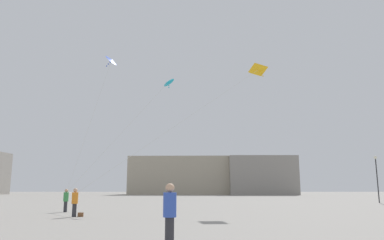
{
  "coord_description": "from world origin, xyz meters",
  "views": [
    {
      "loc": [
        -0.11,
        -4.26,
        1.66
      ],
      "look_at": [
        0.0,
        16.25,
        5.45
      ],
      "focal_mm": 34.33,
      "sensor_mm": 36.0,
      "label": 1
    }
  ],
  "objects_px": {
    "kite_cyan_diamond": "(168,83)",
    "handbag_beside_flyer": "(81,215)",
    "person_in_blue": "(170,211)",
    "person_in_orange": "(75,201)",
    "kite_amber_delta": "(255,72)",
    "lamppost_east": "(377,171)",
    "person_in_green": "(66,199)",
    "building_centre_hall": "(187,176)",
    "kite_cobalt_diamond": "(111,61)",
    "building_right_hall": "(259,176)"
  },
  "relations": [
    {
      "from": "person_in_orange",
      "to": "person_in_blue",
      "type": "xyz_separation_m",
      "value": [
        6.11,
        -10.84,
        0.08
      ]
    },
    {
      "from": "handbag_beside_flyer",
      "to": "lamppost_east",
      "type": "bearing_deg",
      "value": 35.7
    },
    {
      "from": "kite_cobalt_diamond",
      "to": "kite_amber_delta",
      "type": "bearing_deg",
      "value": -3.1
    },
    {
      "from": "person_in_blue",
      "to": "kite_amber_delta",
      "type": "height_order",
      "value": "kite_amber_delta"
    },
    {
      "from": "handbag_beside_flyer",
      "to": "kite_cobalt_diamond",
      "type": "bearing_deg",
      "value": 92.88
    },
    {
      "from": "building_right_hall",
      "to": "lamppost_east",
      "type": "xyz_separation_m",
      "value": [
        4.0,
        -50.19,
        -1.02
      ]
    },
    {
      "from": "kite_cobalt_diamond",
      "to": "kite_cyan_diamond",
      "type": "xyz_separation_m",
      "value": [
        4.82,
        0.7,
        -1.76
      ]
    },
    {
      "from": "kite_cyan_diamond",
      "to": "handbag_beside_flyer",
      "type": "distance_m",
      "value": 14.36
    },
    {
      "from": "kite_cyan_diamond",
      "to": "building_centre_hall",
      "type": "distance_m",
      "value": 63.92
    },
    {
      "from": "person_in_orange",
      "to": "building_centre_hall",
      "type": "height_order",
      "value": "building_centre_hall"
    },
    {
      "from": "kite_amber_delta",
      "to": "handbag_beside_flyer",
      "type": "relative_size",
      "value": 41.29
    },
    {
      "from": "kite_cyan_diamond",
      "to": "lamppost_east",
      "type": "relative_size",
      "value": 1.88
    },
    {
      "from": "person_in_blue",
      "to": "handbag_beside_flyer",
      "type": "distance_m",
      "value": 12.4
    },
    {
      "from": "kite_amber_delta",
      "to": "kite_cyan_diamond",
      "type": "relative_size",
      "value": 1.34
    },
    {
      "from": "kite_cyan_diamond",
      "to": "person_in_blue",
      "type": "bearing_deg",
      "value": -86.08
    },
    {
      "from": "building_right_hall",
      "to": "handbag_beside_flyer",
      "type": "relative_size",
      "value": 49.96
    },
    {
      "from": "person_in_blue",
      "to": "building_right_hall",
      "type": "distance_m",
      "value": 82.86
    },
    {
      "from": "building_right_hall",
      "to": "handbag_beside_flyer",
      "type": "xyz_separation_m",
      "value": [
        -23.47,
        -69.93,
        -4.39
      ]
    },
    {
      "from": "kite_amber_delta",
      "to": "building_right_hall",
      "type": "relative_size",
      "value": 0.83
    },
    {
      "from": "kite_cobalt_diamond",
      "to": "handbag_beside_flyer",
      "type": "height_order",
      "value": "kite_cobalt_diamond"
    },
    {
      "from": "person_in_green",
      "to": "person_in_orange",
      "type": "bearing_deg",
      "value": -135.7
    },
    {
      "from": "person_in_orange",
      "to": "handbag_beside_flyer",
      "type": "relative_size",
      "value": 5.11
    },
    {
      "from": "lamppost_east",
      "to": "kite_cobalt_diamond",
      "type": "bearing_deg",
      "value": -157.27
    },
    {
      "from": "person_in_orange",
      "to": "lamppost_east",
      "type": "distance_m",
      "value": 34.27
    },
    {
      "from": "person_in_blue",
      "to": "kite_cyan_diamond",
      "type": "distance_m",
      "value": 21.97
    },
    {
      "from": "building_centre_hall",
      "to": "person_in_orange",
      "type": "bearing_deg",
      "value": -94.59
    },
    {
      "from": "person_in_orange",
      "to": "person_in_blue",
      "type": "height_order",
      "value": "person_in_blue"
    },
    {
      "from": "person_in_orange",
      "to": "handbag_beside_flyer",
      "type": "bearing_deg",
      "value": 148.11
    },
    {
      "from": "kite_cobalt_diamond",
      "to": "kite_amber_delta",
      "type": "distance_m",
      "value": 12.27
    },
    {
      "from": "person_in_orange",
      "to": "kite_cyan_diamond",
      "type": "xyz_separation_m",
      "value": [
        4.76,
        8.86,
        9.72
      ]
    },
    {
      "from": "person_in_blue",
      "to": "lamppost_east",
      "type": "height_order",
      "value": "lamppost_east"
    },
    {
      "from": "handbag_beside_flyer",
      "to": "person_in_blue",
      "type": "bearing_deg",
      "value": -62.22
    },
    {
      "from": "person_in_blue",
      "to": "kite_cobalt_diamond",
      "type": "relative_size",
      "value": 0.15
    },
    {
      "from": "person_in_orange",
      "to": "building_centre_hall",
      "type": "distance_m",
      "value": 72.8
    },
    {
      "from": "kite_cyan_diamond",
      "to": "person_in_green",
      "type": "bearing_deg",
      "value": -145.3
    },
    {
      "from": "kite_cyan_diamond",
      "to": "lamppost_east",
      "type": "xyz_separation_m",
      "value": [
        23.06,
        10.98,
        -7.12
      ]
    },
    {
      "from": "kite_cobalt_diamond",
      "to": "lamppost_east",
      "type": "bearing_deg",
      "value": 22.73
    },
    {
      "from": "person_in_green",
      "to": "building_centre_hall",
      "type": "relative_size",
      "value": 0.06
    },
    {
      "from": "building_centre_hall",
      "to": "handbag_beside_flyer",
      "type": "xyz_separation_m",
      "value": [
        -5.47,
        -72.38,
        -4.43
      ]
    },
    {
      "from": "kite_cobalt_diamond",
      "to": "building_right_hall",
      "type": "bearing_deg",
      "value": 68.9
    },
    {
      "from": "kite_cobalt_diamond",
      "to": "kite_cyan_diamond",
      "type": "bearing_deg",
      "value": 8.22
    },
    {
      "from": "kite_amber_delta",
      "to": "lamppost_east",
      "type": "xyz_separation_m",
      "value": [
        15.68,
        12.34,
        -7.69
      ]
    },
    {
      "from": "person_in_orange",
      "to": "building_centre_hall",
      "type": "xyz_separation_m",
      "value": [
        5.82,
        72.48,
        3.66
      ]
    },
    {
      "from": "person_in_blue",
      "to": "kite_cobalt_diamond",
      "type": "xyz_separation_m",
      "value": [
        -6.17,
        19.0,
        11.39
      ]
    },
    {
      "from": "building_right_hall",
      "to": "lamppost_east",
      "type": "bearing_deg",
      "value": -85.44
    },
    {
      "from": "kite_cobalt_diamond",
      "to": "kite_cyan_diamond",
      "type": "height_order",
      "value": "kite_cobalt_diamond"
    },
    {
      "from": "kite_amber_delta",
      "to": "person_in_green",
      "type": "bearing_deg",
      "value": -166.9
    },
    {
      "from": "person_in_blue",
      "to": "building_right_hall",
      "type": "xyz_separation_m",
      "value": [
        17.7,
        80.87,
        3.53
      ]
    },
    {
      "from": "kite_amber_delta",
      "to": "lamppost_east",
      "type": "bearing_deg",
      "value": 38.2
    },
    {
      "from": "kite_cyan_diamond",
      "to": "handbag_beside_flyer",
      "type": "bearing_deg",
      "value": -116.74
    }
  ]
}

